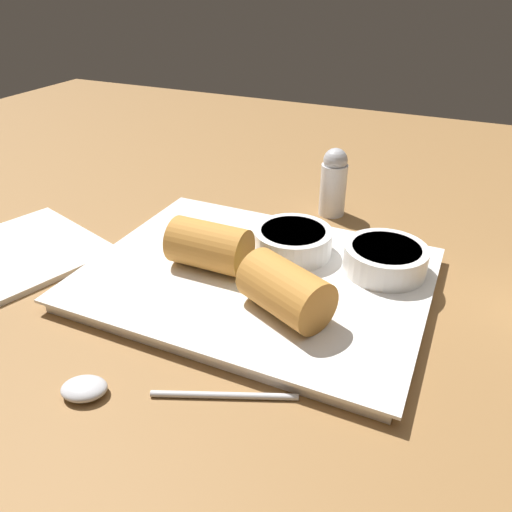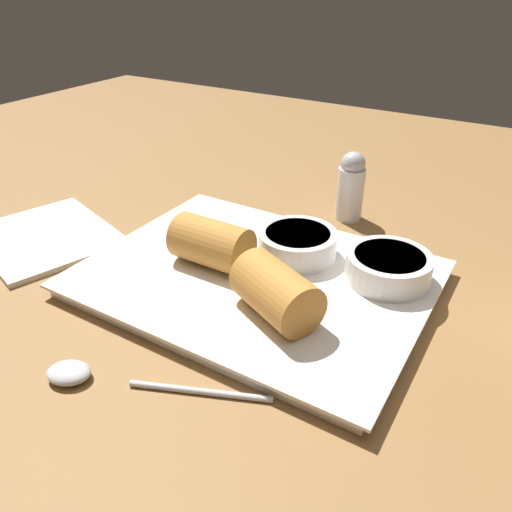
{
  "view_description": "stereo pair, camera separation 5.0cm",
  "coord_description": "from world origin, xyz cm",
  "px_view_note": "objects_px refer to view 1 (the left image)",
  "views": [
    {
      "loc": [
        14.14,
        -39.66,
        29.72
      ],
      "look_at": [
        -2.89,
        -2.14,
        5.38
      ],
      "focal_mm": 35.0,
      "sensor_mm": 36.0,
      "label": 1
    },
    {
      "loc": [
        18.56,
        -37.32,
        29.72
      ],
      "look_at": [
        -2.89,
        -2.14,
        5.38
      ],
      "focal_mm": 35.0,
      "sensor_mm": 36.0,
      "label": 2
    }
  ],
  "objects_px": {
    "dipping_bowl_near": "(293,240)",
    "salt_shaker": "(334,182)",
    "napkin": "(27,250)",
    "serving_plate": "(256,279)",
    "spoon": "(112,390)",
    "dipping_bowl_far": "(385,258)"
  },
  "relations": [
    {
      "from": "dipping_bowl_near",
      "to": "salt_shaker",
      "type": "bearing_deg",
      "value": 89.61
    },
    {
      "from": "dipping_bowl_near",
      "to": "napkin",
      "type": "xyz_separation_m",
      "value": [
        -0.28,
        -0.1,
        -0.03
      ]
    },
    {
      "from": "salt_shaker",
      "to": "serving_plate",
      "type": "bearing_deg",
      "value": -95.86
    },
    {
      "from": "dipping_bowl_near",
      "to": "spoon",
      "type": "distance_m",
      "value": 0.24
    },
    {
      "from": "dipping_bowl_far",
      "to": "salt_shaker",
      "type": "distance_m",
      "value": 0.16
    },
    {
      "from": "dipping_bowl_far",
      "to": "napkin",
      "type": "relative_size",
      "value": 0.42
    },
    {
      "from": "dipping_bowl_near",
      "to": "napkin",
      "type": "bearing_deg",
      "value": -160.91
    },
    {
      "from": "spoon",
      "to": "salt_shaker",
      "type": "height_order",
      "value": "salt_shaker"
    },
    {
      "from": "dipping_bowl_near",
      "to": "dipping_bowl_far",
      "type": "height_order",
      "value": "same"
    },
    {
      "from": "dipping_bowl_far",
      "to": "salt_shaker",
      "type": "bearing_deg",
      "value": 124.85
    },
    {
      "from": "dipping_bowl_near",
      "to": "salt_shaker",
      "type": "height_order",
      "value": "salt_shaker"
    },
    {
      "from": "salt_shaker",
      "to": "spoon",
      "type": "bearing_deg",
      "value": -98.64
    },
    {
      "from": "serving_plate",
      "to": "spoon",
      "type": "relative_size",
      "value": 1.94
    },
    {
      "from": "napkin",
      "to": "dipping_bowl_far",
      "type": "bearing_deg",
      "value": 15.03
    },
    {
      "from": "salt_shaker",
      "to": "napkin",
      "type": "bearing_deg",
      "value": -139.89
    },
    {
      "from": "serving_plate",
      "to": "napkin",
      "type": "xyz_separation_m",
      "value": [
        -0.26,
        -0.04,
        -0.0
      ]
    },
    {
      "from": "dipping_bowl_near",
      "to": "salt_shaker",
      "type": "distance_m",
      "value": 0.14
    },
    {
      "from": "dipping_bowl_near",
      "to": "spoon",
      "type": "bearing_deg",
      "value": -103.49
    },
    {
      "from": "napkin",
      "to": "salt_shaker",
      "type": "relative_size",
      "value": 2.25
    },
    {
      "from": "spoon",
      "to": "napkin",
      "type": "relative_size",
      "value": 0.87
    },
    {
      "from": "serving_plate",
      "to": "salt_shaker",
      "type": "bearing_deg",
      "value": 84.14
    },
    {
      "from": "napkin",
      "to": "salt_shaker",
      "type": "xyz_separation_m",
      "value": [
        0.28,
        0.23,
        0.04
      ]
    }
  ]
}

